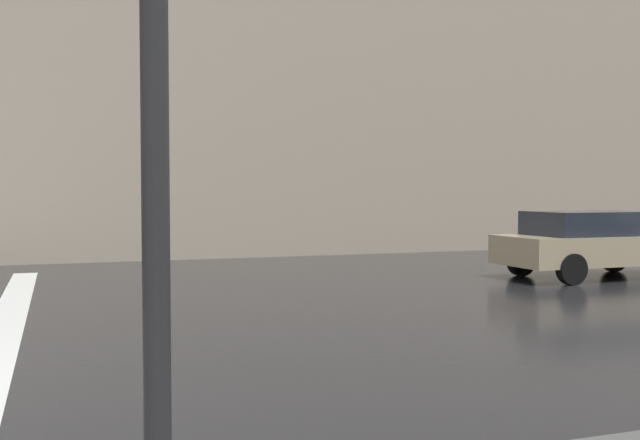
% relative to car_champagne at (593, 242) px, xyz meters
% --- Properties ---
extents(car_champagne, '(1.85, 4.10, 1.41)m').
position_rel_car_champagne_xyz_m(car_champagne, '(0.00, 0.00, 0.00)').
color(car_champagne, tan).
rests_on(car_champagne, ground_plane).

